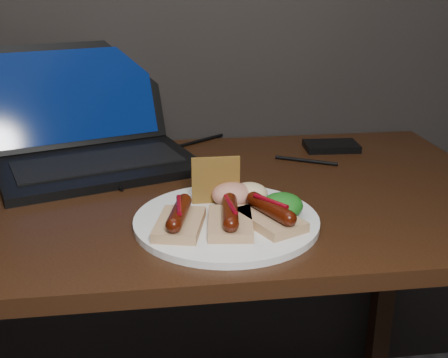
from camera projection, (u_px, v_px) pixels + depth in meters
desk at (148, 235)px, 1.11m from camera, size 1.40×0.70×0.75m
laptop at (90, 139)px, 1.23m from camera, size 0.50×0.46×0.25m
hard_drive at (331, 146)px, 1.33m from camera, size 0.13×0.08×0.02m
desk_cables at (131, 165)px, 1.22m from camera, size 0.84×0.39×0.01m
plate at (226, 221)px, 0.94m from camera, size 0.35×0.35×0.01m
bread_sausage_left at (179, 219)px, 0.89m from camera, size 0.10×0.13×0.04m
bread_sausage_center at (230, 218)px, 0.90m from camera, size 0.08×0.12×0.04m
bread_sausage_right at (270, 215)px, 0.91m from camera, size 0.11×0.13×0.04m
crispbread at (216, 180)px, 0.99m from camera, size 0.09×0.01×0.08m
salad_greens at (282, 205)px, 0.94m from camera, size 0.07×0.07×0.04m
salsa_mound at (232, 194)px, 0.98m from camera, size 0.07×0.07×0.04m
coleslaw_mound at (250, 193)px, 1.00m from camera, size 0.06×0.06×0.04m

